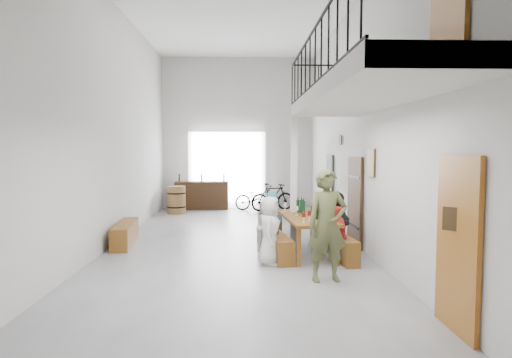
{
  "coord_description": "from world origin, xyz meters",
  "views": [
    {
      "loc": [
        0.18,
        -9.77,
        2.17
      ],
      "look_at": [
        0.47,
        -0.5,
        1.52
      ],
      "focal_mm": 30.0,
      "sensor_mm": 36.0,
      "label": 1
    }
  ],
  "objects_px": {
    "tasting_table": "(306,220)",
    "host_standing": "(327,225)",
    "side_bench": "(125,234)",
    "serving_counter": "(202,195)",
    "bicycle_near": "(257,197)",
    "bench_inner": "(275,243)",
    "oak_barrel": "(176,200)"
  },
  "relations": [
    {
      "from": "oak_barrel",
      "to": "host_standing",
      "type": "bearing_deg",
      "value": -64.29
    },
    {
      "from": "bench_inner",
      "to": "host_standing",
      "type": "bearing_deg",
      "value": -76.12
    },
    {
      "from": "bench_inner",
      "to": "serving_counter",
      "type": "height_order",
      "value": "serving_counter"
    },
    {
      "from": "tasting_table",
      "to": "bicycle_near",
      "type": "height_order",
      "value": "bicycle_near"
    },
    {
      "from": "bicycle_near",
      "to": "side_bench",
      "type": "bearing_deg",
      "value": 131.83
    },
    {
      "from": "bicycle_near",
      "to": "host_standing",
      "type": "bearing_deg",
      "value": 167.82
    },
    {
      "from": "bench_inner",
      "to": "side_bench",
      "type": "bearing_deg",
      "value": 154.73
    },
    {
      "from": "oak_barrel",
      "to": "serving_counter",
      "type": "height_order",
      "value": "serving_counter"
    },
    {
      "from": "serving_counter",
      "to": "bicycle_near",
      "type": "distance_m",
      "value": 2.01
    },
    {
      "from": "serving_counter",
      "to": "host_standing",
      "type": "xyz_separation_m",
      "value": [
        2.86,
        -8.54,
        0.42
      ]
    },
    {
      "from": "side_bench",
      "to": "oak_barrel",
      "type": "height_order",
      "value": "oak_barrel"
    },
    {
      "from": "bench_inner",
      "to": "host_standing",
      "type": "relative_size",
      "value": 1.1
    },
    {
      "from": "bench_inner",
      "to": "serving_counter",
      "type": "relative_size",
      "value": 1.06
    },
    {
      "from": "tasting_table",
      "to": "host_standing",
      "type": "relative_size",
      "value": 1.2
    },
    {
      "from": "serving_counter",
      "to": "bicycle_near",
      "type": "relative_size",
      "value": 1.14
    },
    {
      "from": "tasting_table",
      "to": "serving_counter",
      "type": "height_order",
      "value": "serving_counter"
    },
    {
      "from": "serving_counter",
      "to": "side_bench",
      "type": "bearing_deg",
      "value": -101.62
    },
    {
      "from": "oak_barrel",
      "to": "side_bench",
      "type": "bearing_deg",
      "value": -95.36
    },
    {
      "from": "oak_barrel",
      "to": "serving_counter",
      "type": "xyz_separation_m",
      "value": [
        0.76,
        1.02,
        0.04
      ]
    },
    {
      "from": "bench_inner",
      "to": "side_bench",
      "type": "relative_size",
      "value": 1.16
    },
    {
      "from": "serving_counter",
      "to": "oak_barrel",
      "type": "bearing_deg",
      "value": -126.38
    },
    {
      "from": "tasting_table",
      "to": "oak_barrel",
      "type": "height_order",
      "value": "oak_barrel"
    },
    {
      "from": "host_standing",
      "to": "side_bench",
      "type": "bearing_deg",
      "value": 136.47
    },
    {
      "from": "side_bench",
      "to": "oak_barrel",
      "type": "relative_size",
      "value": 1.89
    },
    {
      "from": "bench_inner",
      "to": "host_standing",
      "type": "xyz_separation_m",
      "value": [
        0.72,
        -1.79,
        0.69
      ]
    },
    {
      "from": "bench_inner",
      "to": "bicycle_near",
      "type": "height_order",
      "value": "bicycle_near"
    },
    {
      "from": "serving_counter",
      "to": "bench_inner",
      "type": "bearing_deg",
      "value": -72.18
    },
    {
      "from": "tasting_table",
      "to": "side_bench",
      "type": "xyz_separation_m",
      "value": [
        -3.98,
        1.03,
        -0.46
      ]
    },
    {
      "from": "host_standing",
      "to": "serving_counter",
      "type": "bearing_deg",
      "value": 99.76
    },
    {
      "from": "side_bench",
      "to": "bicycle_near",
      "type": "xyz_separation_m",
      "value": [
        3.2,
        5.52,
        0.19
      ]
    },
    {
      "from": "oak_barrel",
      "to": "bicycle_near",
      "type": "height_order",
      "value": "oak_barrel"
    },
    {
      "from": "host_standing",
      "to": "bicycle_near",
      "type": "distance_m",
      "value": 8.4
    }
  ]
}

